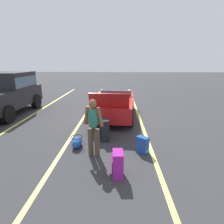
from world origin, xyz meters
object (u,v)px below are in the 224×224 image
parked_pickup_truck_near (5,93)px  convertible_car (115,104)px  suitcase_medium_bright (118,164)px  duffel_bag (77,142)px  traveler_person (93,125)px  suitcase_large_black (104,130)px  suitcase_small_carryon (142,145)px

parked_pickup_truck_near → convertible_car: bearing=-89.7°
suitcase_medium_bright → parked_pickup_truck_near: bearing=-43.9°
duffel_bag → traveler_person: traveler_person is taller
traveler_person → suitcase_medium_bright: bearing=-126.3°
convertible_car → suitcase_medium_bright: size_ratio=6.93×
suitcase_medium_bright → traveler_person: 1.30m
suitcase_large_black → suitcase_small_carryon: size_ratio=1.48×
suitcase_small_carryon → parked_pickup_truck_near: (3.83, 6.43, 0.86)m
convertible_car → suitcase_small_carryon: convertible_car is taller
suitcase_medium_bright → traveler_person: (0.92, 0.68, 0.62)m
convertible_car → duffel_bag: convertible_car is taller
traveler_person → convertible_car: bearing=10.1°
traveler_person → duffel_bag: bearing=66.4°
suitcase_small_carryon → duffel_bag: bearing=120.4°
suitcase_medium_bright → parked_pickup_truck_near: size_ratio=0.12×
suitcase_small_carryon → traveler_person: size_ratio=0.30×
suitcase_small_carryon → suitcase_large_black: bearing=93.5°
parked_pickup_truck_near → duffel_bag: bearing=-127.4°
suitcase_medium_bright → suitcase_small_carryon: bearing=-125.2°
convertible_car → suitcase_small_carryon: 3.88m
suitcase_medium_bright → traveler_person: traveler_person is taller
suitcase_medium_bright → suitcase_large_black: bearing=-79.4°
suitcase_large_black → suitcase_medium_bright: size_ratio=1.19×
suitcase_large_black → suitcase_medium_bright: bearing=90.4°
duffel_bag → parked_pickup_truck_near: size_ratio=0.13×
convertible_car → traveler_person: 4.02m
suitcase_medium_bright → duffel_bag: bearing=-51.2°
suitcase_small_carryon → parked_pickup_truck_near: size_ratio=0.10×
suitcase_small_carryon → duffel_bag: 2.05m
suitcase_large_black → parked_pickup_truck_near: parked_pickup_truck_near is taller
convertible_car → suitcase_small_carryon: (-3.75, -0.90, -0.34)m
suitcase_medium_bright → suitcase_small_carryon: size_ratio=1.24×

